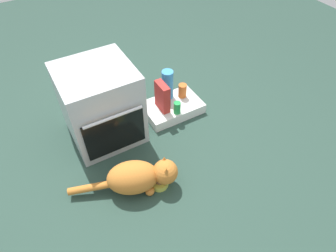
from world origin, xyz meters
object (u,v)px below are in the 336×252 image
at_px(cereal_box, 162,97).
at_px(water_bottle, 167,85).
at_px(sauce_jar, 182,91).
at_px(pantry_cabinet, 172,107).
at_px(soda_can, 177,108).
at_px(food_bowl, 159,182).
at_px(cat, 139,176).
at_px(oven, 101,105).

relative_size(cereal_box, water_bottle, 0.93).
distance_m(cereal_box, sauce_jar, 0.27).
xyz_separation_m(pantry_cabinet, soda_can, (-0.03, -0.13, 0.11)).
relative_size(food_bowl, soda_can, 1.19).
relative_size(pantry_cabinet, cereal_box, 1.97).
relative_size(sauce_jar, soda_can, 1.17).
xyz_separation_m(cat, sauce_jar, (0.80, 0.67, 0.03)).
relative_size(oven, cereal_box, 2.47).
xyz_separation_m(pantry_cabinet, cat, (-0.66, -0.63, 0.09)).
height_order(pantry_cabinet, soda_can, soda_can).
relative_size(oven, pantry_cabinet, 1.25).
height_order(food_bowl, cat, cat).
distance_m(cat, water_bottle, 1.00).
xyz_separation_m(pantry_cabinet, water_bottle, (0.01, 0.11, 0.20)).
height_order(cat, sauce_jar, cat).
bearing_deg(sauce_jar, food_bowl, -132.04).
bearing_deg(cereal_box, cat, -131.23).
bearing_deg(cereal_box, water_bottle, 44.44).
height_order(oven, sauce_jar, oven).
height_order(oven, pantry_cabinet, oven).
relative_size(sauce_jar, water_bottle, 0.47).
bearing_deg(food_bowl, sauce_jar, 47.96).
relative_size(oven, soda_can, 5.77).
relative_size(cereal_box, sauce_jar, 2.00).
distance_m(food_bowl, sauce_jar, 0.99).
xyz_separation_m(cereal_box, water_bottle, (0.12, 0.12, 0.01)).
distance_m(cereal_box, soda_can, 0.17).
bearing_deg(soda_can, cereal_box, 125.45).
bearing_deg(cat, oven, 112.32).
bearing_deg(food_bowl, oven, 101.97).
height_order(soda_can, water_bottle, water_bottle).
xyz_separation_m(food_bowl, soda_can, (0.49, 0.55, 0.13)).
bearing_deg(cereal_box, oven, 174.73).
bearing_deg(cat, sauce_jar, 61.38).
distance_m(oven, soda_can, 0.69).
xyz_separation_m(food_bowl, water_bottle, (0.53, 0.80, 0.22)).
relative_size(cat, soda_can, 6.62).
bearing_deg(food_bowl, soda_can, 48.38).
relative_size(pantry_cabinet, cat, 0.70).
distance_m(oven, cat, 0.70).
xyz_separation_m(pantry_cabinet, food_bowl, (-0.52, -0.68, -0.02)).
bearing_deg(oven, cat, -88.80).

